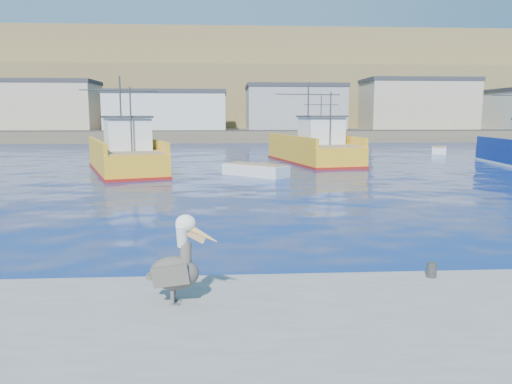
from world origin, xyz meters
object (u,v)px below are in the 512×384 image
(skiff_mid, at_px, (255,171))
(pelican, at_px, (177,266))
(boat_orange, at_px, (324,140))
(trawler_yellow_b, at_px, (314,149))
(trawler_yellow_a, at_px, (125,156))
(skiff_far, at_px, (439,151))

(skiff_mid, bearing_deg, pelican, -96.90)
(skiff_mid, xyz_separation_m, pelican, (-2.77, -22.88, 0.87))
(boat_orange, bearing_deg, trawler_yellow_b, -103.93)
(trawler_yellow_b, xyz_separation_m, pelican, (-8.06, -31.62, 0.10))
(trawler_yellow_a, bearing_deg, skiff_mid, -18.92)
(trawler_yellow_b, height_order, boat_orange, trawler_yellow_b)
(boat_orange, relative_size, skiff_mid, 1.97)
(skiff_mid, xyz_separation_m, skiff_far, (19.87, 18.18, -0.04))
(trawler_yellow_b, height_order, skiff_mid, trawler_yellow_b)
(trawler_yellow_b, bearing_deg, trawler_yellow_a, -157.48)
(trawler_yellow_a, bearing_deg, skiff_far, 28.08)
(boat_orange, bearing_deg, pelican, -104.18)
(trawler_yellow_b, distance_m, pelican, 32.64)
(trawler_yellow_b, relative_size, boat_orange, 1.49)
(pelican, bearing_deg, skiff_far, 61.12)
(trawler_yellow_a, height_order, trawler_yellow_b, trawler_yellow_b)
(trawler_yellow_a, relative_size, boat_orange, 1.47)
(skiff_far, bearing_deg, trawler_yellow_a, -151.92)
(trawler_yellow_b, distance_m, skiff_far, 17.39)
(trawler_yellow_b, relative_size, skiff_mid, 2.93)
(boat_orange, bearing_deg, trawler_yellow_a, -129.14)
(skiff_mid, bearing_deg, boat_orange, 69.56)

